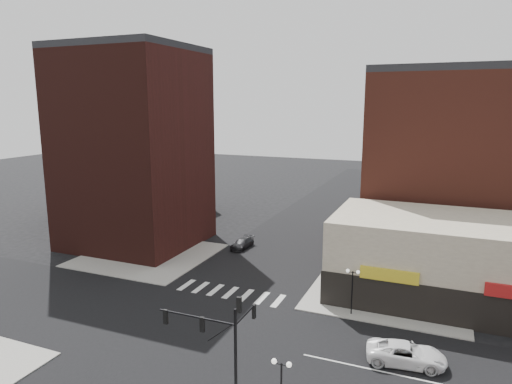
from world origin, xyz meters
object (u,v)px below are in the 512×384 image
(traffic_signal, at_px, (224,335))
(street_lamp_se_a, at_px, (281,376))
(street_lamp_ne, at_px, (352,280))
(dark_sedan_north, at_px, (242,243))
(white_suv, at_px, (406,354))

(traffic_signal, relative_size, street_lamp_se_a, 1.87)
(street_lamp_ne, relative_size, dark_sedan_north, 0.95)
(street_lamp_ne, xyz_separation_m, dark_sedan_north, (-16.91, 13.70, -2.66))
(street_lamp_ne, distance_m, white_suv, 8.53)
(traffic_signal, xyz_separation_m, dark_sedan_north, (-12.14, 29.53, -4.33))
(street_lamp_ne, relative_size, white_suv, 0.74)
(traffic_signal, distance_m, street_lamp_ne, 16.62)
(white_suv, distance_m, dark_sedan_north, 29.79)
(traffic_signal, bearing_deg, white_suv, 43.81)
(traffic_signal, xyz_separation_m, white_suv, (9.96, 9.55, -4.18))
(traffic_signal, height_order, street_lamp_ne, traffic_signal)
(traffic_signal, height_order, street_lamp_se_a, traffic_signal)
(white_suv, xyz_separation_m, dark_sedan_north, (-22.10, 19.98, -0.15))
(traffic_signal, bearing_deg, street_lamp_ne, 73.25)
(white_suv, bearing_deg, dark_sedan_north, 40.52)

